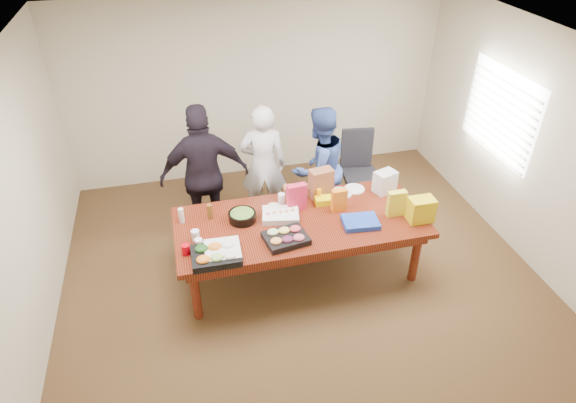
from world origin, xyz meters
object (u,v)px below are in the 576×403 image
object	(u,v)px
conference_table	(300,246)
office_chair	(360,173)
sheet_cake	(281,215)
person_right	(319,168)
salad_bowl	(242,217)
person_center	(263,165)

from	to	relation	value
conference_table	office_chair	xyz separation A→B (m)	(1.18, 1.17, 0.15)
office_chair	sheet_cake	size ratio (longest dim) A/B	2.58
person_right	salad_bowl	xyz separation A→B (m)	(-1.13, -0.79, -0.02)
office_chair	person_right	xyz separation A→B (m)	(-0.68, -0.22, 0.30)
person_center	sheet_cake	bearing A→B (deg)	98.26
sheet_cake	salad_bowl	world-z (taller)	salad_bowl
conference_table	salad_bowl	bearing A→B (deg)	165.93
person_right	sheet_cake	world-z (taller)	person_right
person_right	salad_bowl	world-z (taller)	person_right
person_right	person_center	bearing A→B (deg)	-41.32
person_right	sheet_cake	distance (m)	1.10
person_right	salad_bowl	size ratio (longest dim) A/B	5.32
conference_table	sheet_cake	bearing A→B (deg)	152.91
office_chair	salad_bowl	distance (m)	2.09
office_chair	person_center	xyz separation A→B (m)	(-1.36, 0.01, 0.31)
person_center	conference_table	bearing A→B (deg)	108.15
conference_table	sheet_cake	world-z (taller)	sheet_cake
person_right	office_chair	bearing A→B (deg)	175.42
office_chair	person_center	world-z (taller)	person_center
office_chair	conference_table	bearing A→B (deg)	-127.00
person_center	person_right	size ratio (longest dim) A/B	1.01
conference_table	person_center	bearing A→B (deg)	98.95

